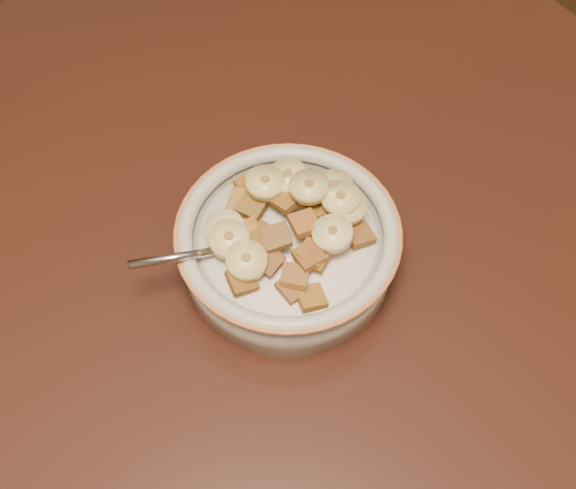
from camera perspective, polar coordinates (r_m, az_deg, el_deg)
cereal_bowl at (r=0.58m, az=0.00°, el=-0.51°), size 0.17×0.17×0.04m
milk at (r=0.57m, az=0.00°, el=0.60°), size 0.14×0.14×0.00m
spoon at (r=0.56m, az=-2.63°, el=0.08°), size 0.05×0.04×0.01m
cereal_square_0 at (r=0.59m, az=0.94°, el=5.10°), size 0.03×0.03×0.01m
cereal_square_1 at (r=0.57m, az=2.30°, el=2.84°), size 0.02×0.02×0.01m
cereal_square_2 at (r=0.57m, az=-2.90°, el=3.08°), size 0.03×0.03×0.01m
cereal_square_3 at (r=0.57m, az=3.37°, el=3.28°), size 0.03×0.03×0.01m
cereal_square_4 at (r=0.55m, az=-3.60°, el=0.20°), size 0.03×0.03×0.01m
cereal_square_5 at (r=0.58m, az=-0.37°, el=4.94°), size 0.03×0.03×0.01m
cereal_square_6 at (r=0.53m, az=1.84°, el=-4.20°), size 0.03×0.02×0.01m
cereal_square_7 at (r=0.55m, az=1.28°, el=1.70°), size 0.02×0.02×0.01m
cereal_square_8 at (r=0.54m, az=-0.90°, el=0.59°), size 0.03×0.03×0.01m
cereal_square_9 at (r=0.55m, az=-3.18°, el=0.68°), size 0.03×0.03×0.01m
cereal_square_10 at (r=0.55m, az=-3.10°, el=0.95°), size 0.02×0.02×0.01m
cereal_square_11 at (r=0.59m, az=-3.04°, el=4.76°), size 0.02×0.02×0.01m
cereal_square_12 at (r=0.54m, az=0.39°, el=-3.36°), size 0.02×0.02×0.01m
cereal_square_13 at (r=0.54m, az=1.69°, el=-0.92°), size 0.02×0.02×0.01m
cereal_square_14 at (r=0.54m, az=-2.60°, el=-0.75°), size 0.03×0.03×0.01m
cereal_square_15 at (r=0.54m, az=1.94°, el=-0.69°), size 0.03×0.03×0.01m
cereal_square_16 at (r=0.53m, az=0.52°, el=-2.49°), size 0.03×0.03×0.01m
cereal_square_17 at (r=0.56m, az=-0.14°, el=3.57°), size 0.02×0.02×0.01m
cereal_square_18 at (r=0.56m, az=3.65°, el=0.69°), size 0.03×0.03×0.01m
cereal_square_19 at (r=0.54m, az=-3.65°, el=-2.86°), size 0.02×0.02×0.01m
cereal_square_20 at (r=0.54m, az=2.17°, el=-0.97°), size 0.03×0.03×0.01m
cereal_square_21 at (r=0.55m, az=-1.94°, el=0.68°), size 0.03×0.03×0.01m
cereal_square_22 at (r=0.56m, az=5.66°, el=0.76°), size 0.02×0.02×0.01m
cereal_square_23 at (r=0.58m, az=-3.71°, el=3.45°), size 0.03×0.03×0.01m
cereal_square_24 at (r=0.54m, az=-1.60°, el=-1.21°), size 0.03×0.03×0.01m
cereal_square_25 at (r=0.56m, az=-4.28°, el=0.45°), size 0.03×0.03×0.01m
cereal_square_26 at (r=0.59m, az=-0.49°, el=4.70°), size 0.03×0.03×0.01m
banana_slice_0 at (r=0.55m, az=-4.61°, el=0.38°), size 0.04×0.04×0.02m
banana_slice_1 at (r=0.56m, az=4.69°, el=3.05°), size 0.04×0.04×0.01m
banana_slice_2 at (r=0.56m, az=1.67°, el=4.56°), size 0.04×0.04×0.01m
banana_slice_3 at (r=0.54m, az=3.53°, el=0.85°), size 0.04×0.04×0.01m
banana_slice_4 at (r=0.54m, az=-4.67°, el=0.42°), size 0.03×0.03×0.01m
banana_slice_5 at (r=0.57m, az=3.60°, el=4.54°), size 0.03×0.03×0.01m
banana_slice_6 at (r=0.55m, az=-5.05°, el=1.23°), size 0.04×0.04×0.02m
banana_slice_7 at (r=0.57m, az=-0.03°, el=5.36°), size 0.04×0.04×0.01m
banana_slice_8 at (r=0.56m, az=4.18°, el=3.64°), size 0.04×0.04×0.01m
banana_slice_9 at (r=0.53m, az=-3.31°, el=-1.30°), size 0.04×0.04×0.02m
banana_slice_10 at (r=0.57m, az=-1.82°, el=4.89°), size 0.04×0.04×0.01m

